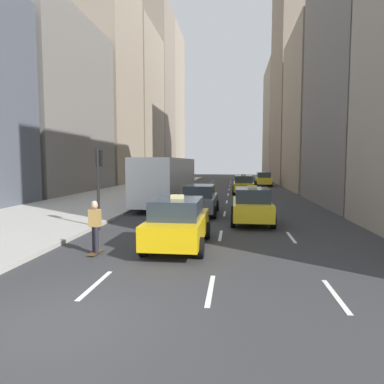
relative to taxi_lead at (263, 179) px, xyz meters
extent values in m
plane|color=#333335|center=(-6.80, -38.20, -0.88)|extent=(160.00, 160.00, 0.00)
cube|color=#ADAAA3|center=(-13.80, -11.20, -0.81)|extent=(8.00, 66.00, 0.15)
cube|color=white|center=(-7.00, -36.20, -0.87)|extent=(0.12, 2.00, 0.01)
cube|color=white|center=(-7.00, -30.20, -0.87)|extent=(0.12, 2.00, 0.01)
cube|color=white|center=(-7.00, -24.20, -0.87)|extent=(0.12, 2.00, 0.01)
cube|color=white|center=(-7.00, -18.20, -0.87)|extent=(0.12, 2.00, 0.01)
cube|color=white|center=(-7.00, -12.20, -0.87)|extent=(0.12, 2.00, 0.01)
cube|color=white|center=(-7.00, -6.20, -0.87)|extent=(0.12, 2.00, 0.01)
cube|color=white|center=(-7.00, -0.20, -0.87)|extent=(0.12, 2.00, 0.01)
cube|color=white|center=(-7.00, 5.80, -0.87)|extent=(0.12, 2.00, 0.01)
cube|color=white|center=(-7.00, 11.80, -0.87)|extent=(0.12, 2.00, 0.01)
cube|color=white|center=(-4.20, -36.20, -0.87)|extent=(0.12, 2.00, 0.01)
cube|color=white|center=(-4.20, -30.20, -0.87)|extent=(0.12, 2.00, 0.01)
cube|color=white|center=(-4.20, -24.20, -0.87)|extent=(0.12, 2.00, 0.01)
cube|color=white|center=(-4.20, -18.20, -0.87)|extent=(0.12, 2.00, 0.01)
cube|color=white|center=(-4.20, -12.20, -0.87)|extent=(0.12, 2.00, 0.01)
cube|color=white|center=(-4.20, -6.20, -0.87)|extent=(0.12, 2.00, 0.01)
cube|color=white|center=(-4.20, -0.20, -0.87)|extent=(0.12, 2.00, 0.01)
cube|color=white|center=(-4.20, 5.80, -0.87)|extent=(0.12, 2.00, 0.01)
cube|color=white|center=(-4.20, 11.80, -0.87)|extent=(0.12, 2.00, 0.01)
cube|color=white|center=(-1.40, -36.20, -0.87)|extent=(0.12, 2.00, 0.01)
cube|color=white|center=(-1.40, -30.20, -0.87)|extent=(0.12, 2.00, 0.01)
cube|color=white|center=(-1.40, -24.20, -0.87)|extent=(0.12, 2.00, 0.01)
cube|color=white|center=(-1.40, -18.20, -0.87)|extent=(0.12, 2.00, 0.01)
cube|color=white|center=(-1.40, -12.20, -0.87)|extent=(0.12, 2.00, 0.01)
cube|color=white|center=(-1.40, -6.20, -0.87)|extent=(0.12, 2.00, 0.01)
cube|color=white|center=(-1.40, -0.20, -0.87)|extent=(0.12, 2.00, 0.01)
cube|color=white|center=(-1.40, 5.80, -0.87)|extent=(0.12, 2.00, 0.01)
cube|color=white|center=(-1.40, 11.80, -0.87)|extent=(0.12, 2.00, 0.01)
cube|color=slate|center=(-20.80, -11.99, 7.55)|extent=(6.00, 15.08, 16.87)
cube|color=gray|center=(-20.80, 2.72, 16.56)|extent=(6.00, 12.58, 34.88)
cube|color=gray|center=(-20.80, 17.47, 12.44)|extent=(6.00, 15.37, 26.65)
cube|color=gray|center=(-20.80, 31.62, 17.72)|extent=(6.00, 12.01, 37.21)
cube|color=gray|center=(-20.80, 45.85, 17.66)|extent=(6.00, 16.04, 37.07)
cube|color=slate|center=(5.20, -18.73, 10.48)|extent=(6.00, 12.10, 22.73)
cube|color=gray|center=(5.20, -5.82, 7.44)|extent=(6.00, 11.93, 16.63)
cube|color=gray|center=(5.20, 8.14, 14.36)|extent=(6.00, 14.17, 30.48)
cube|color=gray|center=(5.20, 22.79, 9.51)|extent=(6.00, 14.48, 20.79)
cube|color=yellow|center=(0.00, 0.07, -0.17)|extent=(1.80, 4.40, 0.76)
cube|color=#28333D|center=(0.00, -0.19, 0.53)|extent=(1.58, 2.29, 0.64)
cube|color=#F2E599|center=(0.00, -0.19, 0.92)|extent=(0.44, 0.20, 0.14)
cylinder|color=black|center=(-0.90, 1.43, -0.55)|extent=(0.22, 0.66, 0.66)
cylinder|color=black|center=(0.90, 1.43, -0.55)|extent=(0.22, 0.66, 0.66)
cylinder|color=black|center=(-0.90, -1.29, -0.55)|extent=(0.22, 0.66, 0.66)
cylinder|color=black|center=(0.90, -1.29, -0.55)|extent=(0.22, 0.66, 0.66)
cube|color=yellow|center=(-2.80, -11.37, -0.17)|extent=(1.80, 4.40, 0.76)
cube|color=#28333D|center=(-2.80, -11.63, 0.53)|extent=(1.58, 2.29, 0.64)
cube|color=#F2E599|center=(-2.80, -11.63, 0.92)|extent=(0.44, 0.20, 0.14)
cylinder|color=black|center=(-3.70, -10.01, -0.55)|extent=(0.22, 0.66, 0.66)
cylinder|color=black|center=(-1.90, -10.01, -0.55)|extent=(0.22, 0.66, 0.66)
cylinder|color=black|center=(-3.70, -12.73, -0.55)|extent=(0.22, 0.66, 0.66)
cylinder|color=black|center=(-1.90, -12.73, -0.55)|extent=(0.22, 0.66, 0.66)
cube|color=yellow|center=(-2.80, -27.03, -0.17)|extent=(1.80, 4.40, 0.76)
cube|color=#28333D|center=(-2.80, -27.30, 0.53)|extent=(1.58, 2.29, 0.64)
cube|color=#F2E599|center=(-2.80, -27.30, 0.92)|extent=(0.44, 0.20, 0.14)
cylinder|color=black|center=(-3.70, -25.67, -0.55)|extent=(0.22, 0.66, 0.66)
cylinder|color=black|center=(-1.90, -25.67, -0.55)|extent=(0.22, 0.66, 0.66)
cylinder|color=black|center=(-3.70, -28.40, -0.55)|extent=(0.22, 0.66, 0.66)
cylinder|color=black|center=(-1.90, -28.40, -0.55)|extent=(0.22, 0.66, 0.66)
cube|color=yellow|center=(-5.60, -32.21, -0.17)|extent=(1.80, 4.40, 0.76)
cube|color=#28333D|center=(-5.60, -32.47, 0.53)|extent=(1.58, 2.29, 0.64)
cube|color=#F2E599|center=(-5.60, -32.47, 0.92)|extent=(0.44, 0.20, 0.14)
cylinder|color=black|center=(-6.50, -30.84, -0.55)|extent=(0.22, 0.66, 0.66)
cylinder|color=black|center=(-4.70, -30.84, -0.55)|extent=(0.22, 0.66, 0.66)
cylinder|color=black|center=(-6.50, -33.57, -0.55)|extent=(0.22, 0.66, 0.66)
cylinder|color=black|center=(-4.70, -33.57, -0.55)|extent=(0.22, 0.66, 0.66)
cube|color=#565B66|center=(-5.60, -24.56, -0.19)|extent=(1.80, 4.61, 0.73)
cube|color=#28333D|center=(-5.60, -24.84, 0.50)|extent=(1.58, 2.40, 0.64)
cylinder|color=black|center=(-6.50, -23.13, -0.55)|extent=(0.22, 0.66, 0.66)
cylinder|color=black|center=(-4.70, -23.13, -0.55)|extent=(0.22, 0.66, 0.66)
cylinder|color=black|center=(-6.50, -25.99, -0.55)|extent=(0.22, 0.66, 0.66)
cylinder|color=black|center=(-4.70, -25.99, -0.55)|extent=(0.22, 0.66, 0.66)
cube|color=silver|center=(-8.40, -19.83, 0.92)|extent=(2.50, 11.60, 2.90)
cube|color=#28333D|center=(-8.40, -14.08, 1.27)|extent=(2.30, 0.12, 1.40)
cube|color=#28333D|center=(-9.61, -19.83, 1.27)|extent=(0.08, 9.86, 1.10)
cube|color=yellow|center=(-8.40, -14.08, 2.17)|extent=(1.50, 0.10, 0.36)
cylinder|color=black|center=(-9.65, -16.24, -0.38)|extent=(0.30, 1.00, 1.00)
cylinder|color=black|center=(-7.15, -16.24, -0.38)|extent=(0.30, 1.00, 1.00)
cylinder|color=black|center=(-9.65, -23.02, -0.38)|extent=(0.30, 1.00, 1.00)
cylinder|color=black|center=(-7.15, -23.02, -0.38)|extent=(0.30, 1.00, 1.00)
cube|color=brown|center=(-8.13, -33.50, -0.83)|extent=(0.24, 0.80, 0.03)
cylinder|color=black|center=(-8.13, -33.22, -0.86)|extent=(0.18, 0.05, 0.05)
cylinder|color=black|center=(-8.13, -33.78, -0.86)|extent=(0.18, 0.05, 0.05)
cylinder|color=#23232D|center=(-8.22, -33.38, -0.40)|extent=(0.14, 0.14, 0.84)
cylinder|color=#23232D|center=(-8.04, -33.62, -0.40)|extent=(0.14, 0.14, 0.84)
cube|color=#B78C47|center=(-8.13, -33.50, 0.30)|extent=(0.36, 0.22, 0.56)
sphere|color=tan|center=(-8.13, -33.50, 0.70)|extent=(0.22, 0.22, 0.22)
sphere|color=#B2AD9E|center=(-8.13, -33.50, 0.76)|extent=(0.20, 0.20, 0.20)
cylinder|color=black|center=(-9.55, -29.72, 0.92)|extent=(0.12, 0.12, 3.60)
cube|color=black|center=(-9.55, -29.54, 2.27)|extent=(0.24, 0.20, 0.72)
sphere|color=red|center=(-9.55, -29.43, 2.50)|extent=(0.14, 0.14, 0.14)
sphere|color=#4C3F14|center=(-9.55, -29.43, 2.27)|extent=(0.14, 0.14, 0.14)
sphere|color=#198C2D|center=(-9.55, -29.43, 2.04)|extent=(0.14, 0.14, 0.14)
camera|label=1|loc=(-3.68, -43.94, 2.09)|focal=32.00mm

